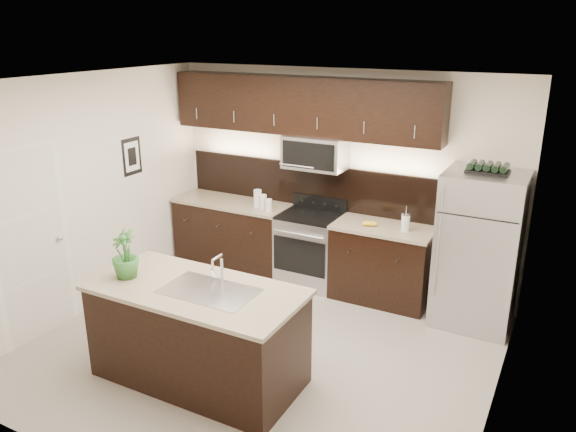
# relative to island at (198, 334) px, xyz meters

# --- Properties ---
(ground) EXTENTS (4.50, 4.50, 0.00)m
(ground) POSITION_rel_island_xyz_m (0.26, 0.68, -0.47)
(ground) COLOR gray
(ground) RESTS_ON ground
(room_walls) EXTENTS (4.52, 4.02, 2.71)m
(room_walls) POSITION_rel_island_xyz_m (0.14, 0.64, 1.22)
(room_walls) COLOR silver
(room_walls) RESTS_ON ground
(counter_run) EXTENTS (3.51, 0.65, 0.94)m
(counter_run) POSITION_rel_island_xyz_m (-0.20, 2.37, -0.00)
(counter_run) COLOR black
(counter_run) RESTS_ON ground
(upper_fixtures) EXTENTS (3.49, 0.40, 1.66)m
(upper_fixtures) POSITION_rel_island_xyz_m (-0.17, 2.52, 1.67)
(upper_fixtures) COLOR black
(upper_fixtures) RESTS_ON counter_run
(island) EXTENTS (1.96, 0.96, 0.94)m
(island) POSITION_rel_island_xyz_m (0.00, 0.00, 0.00)
(island) COLOR black
(island) RESTS_ON ground
(sink_faucet) EXTENTS (0.84, 0.50, 0.28)m
(sink_faucet) POSITION_rel_island_xyz_m (0.15, 0.01, 0.48)
(sink_faucet) COLOR silver
(sink_faucet) RESTS_ON island
(refrigerator) EXTENTS (0.83, 0.75, 1.73)m
(refrigerator) POSITION_rel_island_xyz_m (2.06, 2.31, 0.39)
(refrigerator) COLOR #B2B2B7
(refrigerator) RESTS_ON ground
(wine_rack) EXTENTS (0.43, 0.26, 0.10)m
(wine_rack) POSITION_rel_island_xyz_m (2.06, 2.31, 1.30)
(wine_rack) COLOR black
(wine_rack) RESTS_ON refrigerator
(plant) EXTENTS (0.32, 0.32, 0.46)m
(plant) POSITION_rel_island_xyz_m (-0.70, -0.11, 0.70)
(plant) COLOR #2D6428
(plant) RESTS_ON island
(canisters) EXTENTS (0.32, 0.20, 0.23)m
(canisters) POSITION_rel_island_xyz_m (-0.65, 2.28, 0.57)
(canisters) COLOR silver
(canisters) RESTS_ON counter_run
(french_press) EXTENTS (0.10, 0.10, 0.29)m
(french_press) POSITION_rel_island_xyz_m (1.23, 2.32, 0.58)
(french_press) COLOR silver
(french_press) RESTS_ON counter_run
(bananas) EXTENTS (0.22, 0.20, 0.06)m
(bananas) POSITION_rel_island_xyz_m (0.76, 2.29, 0.50)
(bananas) COLOR gold
(bananas) RESTS_ON counter_run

